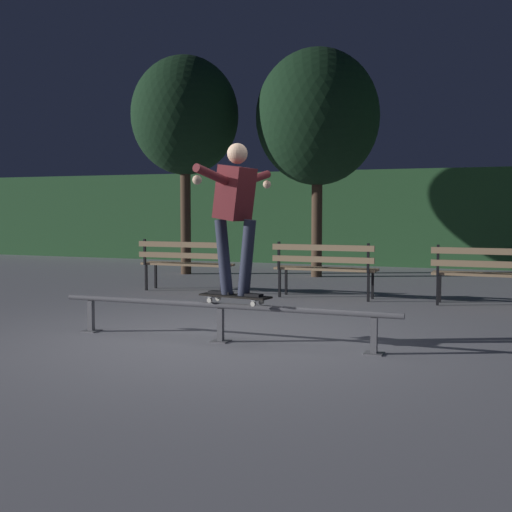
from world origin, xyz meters
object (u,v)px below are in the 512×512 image
Objects in this scene: grind_rail at (220,312)px; tree_far_left at (185,116)px; tree_behind_benches at (317,118)px; skateboarder at (235,206)px; park_bench_left_center at (324,264)px; skateboard at (235,297)px; park_bench_leftmost at (185,260)px; park_bench_right_center at (490,269)px.

tree_far_left reaches higher than grind_rail.
skateboarder is at bearing -80.66° from tree_behind_benches.
park_bench_left_center is (0.11, 3.62, 0.22)m from grind_rail.
tree_far_left is (-3.83, 2.74, 2.80)m from park_bench_left_center.
tree_far_left is (-3.89, 6.37, 1.92)m from skateboarder.
park_bench_left_center is 4.32m from tree_behind_benches.
skateboarder is at bearing -9.15° from skateboard.
skateboard is at bearing 0.00° from grind_rail.
park_bench_leftmost is 0.35× the size of tree_behind_benches.
skateboarder reaches higher than skateboard.
tree_behind_benches is at bearing 99.31° from skateboard.
park_bench_leftmost and park_bench_right_center have the same top height.
tree_behind_benches is at bearing 137.36° from park_bench_right_center.
skateboard is (0.17, 0.00, 0.17)m from grind_rail.
park_bench_leftmost is (-2.31, 3.62, 0.22)m from grind_rail.
skateboarder is 7.15m from tree_behind_benches.
park_bench_leftmost is 4.83m from park_bench_right_center.
tree_far_left is at bearing 121.42° from skateboard.
tree_far_left reaches higher than skateboarder.
skateboard is 0.17× the size of tree_far_left.
grind_rail is 7.48m from tree_behind_benches.
grind_rail is 0.82× the size of tree_far_left.
grind_rail is at bearing -124.85° from park_bench_right_center.
park_bench_leftmost is at bearing 180.00° from park_bench_right_center.
grind_rail is at bearing -180.00° from skateboard.
tree_behind_benches is (1.36, 3.20, 2.70)m from park_bench_leftmost.
park_bench_left_center is at bearing 88.30° from grind_rail.
grind_rail is 0.24m from skateboard.
grind_rail is 1.12m from skateboarder.
grind_rail is 2.37× the size of park_bench_leftmost.
skateboarder is 4.41m from park_bench_right_center.
park_bench_leftmost is at bearing 180.00° from park_bench_left_center.
park_bench_left_center is (2.42, 0.00, 0.00)m from park_bench_leftmost.
skateboarder is 7.70m from tree_far_left.
skateboarder is at bearing -0.16° from grind_rail.
grind_rail is 7.97m from tree_far_left.
park_bench_leftmost is 0.35× the size of tree_far_left.
skateboard is 0.94m from skateboarder.
park_bench_left_center and park_bench_right_center have the same top height.
skateboard is 0.50× the size of park_bench_left_center.
tree_far_left is at bearing 121.43° from skateboarder.
grind_rail is at bearing -82.07° from tree_behind_benches.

